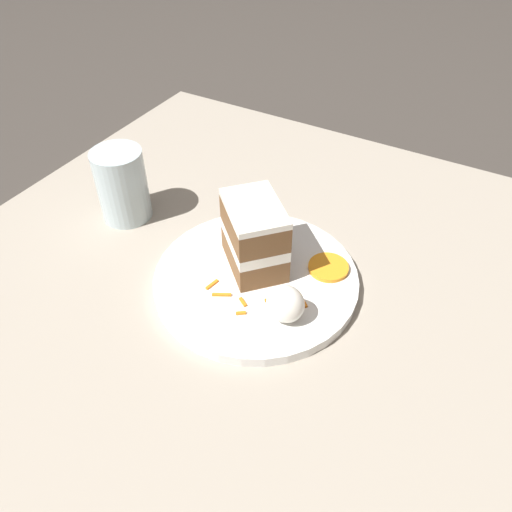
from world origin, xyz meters
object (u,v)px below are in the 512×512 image
(drinking_glass, at_px, (123,189))
(cream_dollop, at_px, (285,304))
(orange_garnish, at_px, (328,267))
(plate, at_px, (256,279))
(cake_slice, at_px, (254,236))

(drinking_glass, bearing_deg, cream_dollop, -13.86)
(orange_garnish, height_order, drinking_glass, drinking_glass)
(plate, xyz_separation_m, cake_slice, (-0.01, 0.02, 0.06))
(plate, height_order, orange_garnish, orange_garnish)
(cake_slice, relative_size, orange_garnish, 2.14)
(drinking_glass, bearing_deg, cake_slice, -3.13)
(orange_garnish, bearing_deg, cream_dollop, -96.75)
(cream_dollop, height_order, drinking_glass, drinking_glass)
(cake_slice, bearing_deg, drinking_glass, 130.28)
(plate, bearing_deg, cake_slice, 125.08)
(cake_slice, distance_m, cream_dollop, 0.11)
(orange_garnish, bearing_deg, plate, -143.65)
(cake_slice, xyz_separation_m, drinking_glass, (-0.24, 0.01, -0.02))
(cream_dollop, relative_size, drinking_glass, 0.43)
(cake_slice, xyz_separation_m, orange_garnish, (0.09, 0.04, -0.05))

